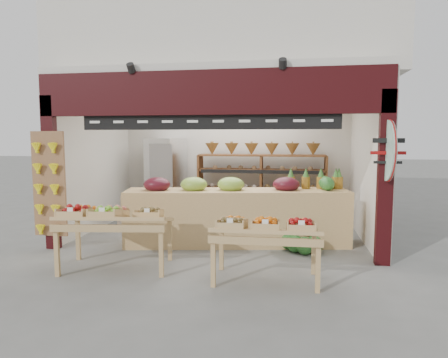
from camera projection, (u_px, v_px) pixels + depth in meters
ground at (218, 240)px, 7.61m from camera, size 60.00×60.00×0.00m
shop_structure at (231, 47)px, 8.79m from camera, size 6.36×5.12×5.40m
banana_board at (48, 186)px, 6.80m from camera, size 0.60×0.15×1.80m
gift_sign at (388, 151)px, 5.85m from camera, size 0.04×0.93×0.92m
back_shelving at (261, 172)px, 9.15m from camera, size 2.93×0.48×1.82m
refrigerator at (166, 179)px, 9.57m from camera, size 0.93×0.93×1.92m
cardboard_stack at (142, 216)px, 8.56m from camera, size 1.06×0.80×0.72m
mid_counter at (236, 215)px, 7.25m from camera, size 4.07×1.46×1.23m
display_table_left at (109, 216)px, 5.92m from camera, size 1.70×1.10×1.01m
display_table_right at (266, 228)px, 5.39m from camera, size 1.47×0.84×0.94m
watermelon_pile at (301, 238)px, 6.88m from camera, size 0.72×0.75×0.57m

